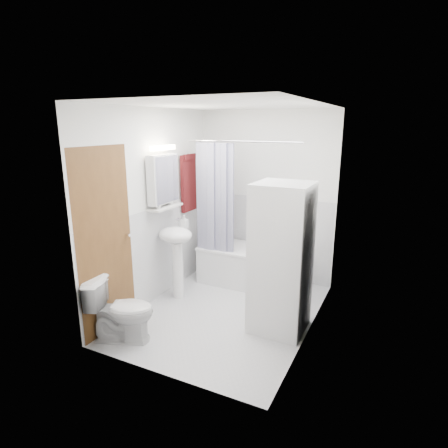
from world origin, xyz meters
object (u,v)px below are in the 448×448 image
at_px(washer_dryer, 281,259).
at_px(sink, 176,246).
at_px(toilet, 121,310).
at_px(bathtub, 248,264).

bearing_deg(washer_dryer, sink, 174.13).
relative_size(washer_dryer, toilet, 2.40).
height_order(bathtub, toilet, toilet).
height_order(bathtub, sink, sink).
distance_m(sink, toilet, 1.17).
distance_m(washer_dryer, toilet, 1.76).
bearing_deg(toilet, sink, -19.90).
relative_size(bathtub, washer_dryer, 0.84).
bearing_deg(washer_dryer, toilet, -145.41).
xyz_separation_m(bathtub, sink, (-0.67, -0.81, 0.42)).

